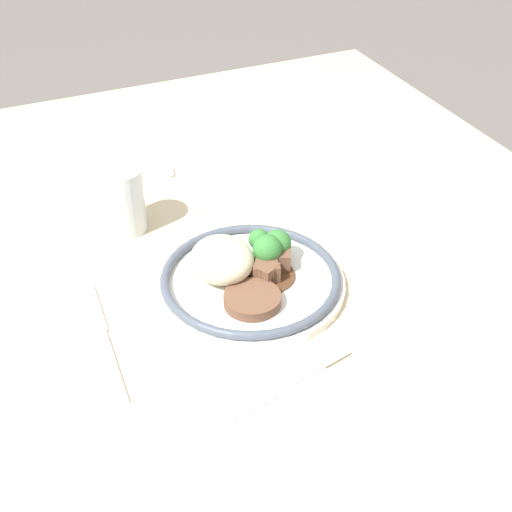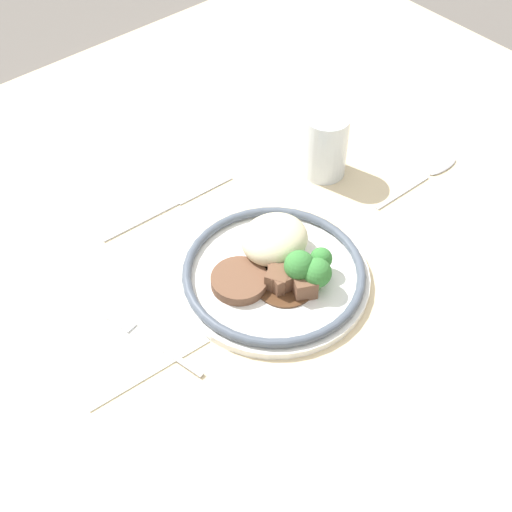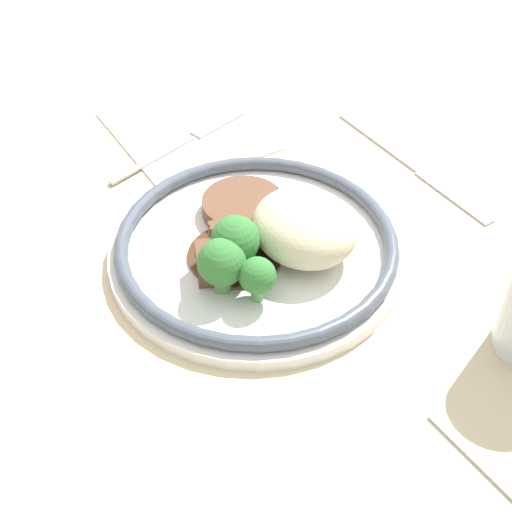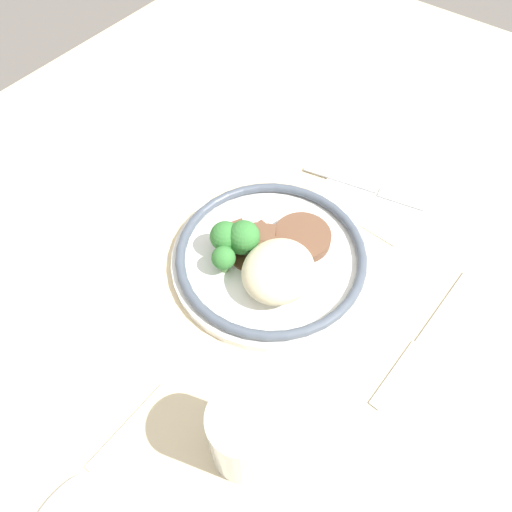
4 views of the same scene
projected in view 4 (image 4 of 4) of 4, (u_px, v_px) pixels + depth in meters
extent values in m
plane|color=#5B5651|center=(293.00, 295.00, 0.65)|extent=(8.00, 8.00, 0.00)
cube|color=beige|center=(294.00, 286.00, 0.63)|extent=(1.39, 1.20, 0.04)
cube|color=silver|center=(383.00, 187.00, 0.70)|extent=(0.17, 0.15, 0.00)
cylinder|color=white|center=(271.00, 259.00, 0.62)|extent=(0.25, 0.25, 0.01)
torus|color=#4C5666|center=(271.00, 254.00, 0.61)|extent=(0.24, 0.24, 0.01)
ellipsoid|color=beige|center=(278.00, 271.00, 0.57)|extent=(0.09, 0.08, 0.05)
cylinder|color=brown|center=(302.00, 237.00, 0.63)|extent=(0.07, 0.07, 0.01)
cylinder|color=#51331E|center=(255.00, 250.00, 0.62)|extent=(0.08, 0.08, 0.00)
cube|color=brown|center=(263.00, 241.00, 0.62)|extent=(0.04, 0.04, 0.03)
cube|color=brown|center=(236.00, 237.00, 0.62)|extent=(0.04, 0.04, 0.03)
cube|color=brown|center=(261.00, 238.00, 0.62)|extent=(0.03, 0.03, 0.03)
cube|color=brown|center=(264.00, 239.00, 0.62)|extent=(0.04, 0.04, 0.03)
cylinder|color=#669E51|center=(244.00, 248.00, 0.61)|extent=(0.01, 0.01, 0.02)
sphere|color=#387F38|center=(244.00, 236.00, 0.59)|extent=(0.04, 0.04, 0.04)
cylinder|color=#669E51|center=(241.00, 250.00, 0.62)|extent=(0.01, 0.01, 0.01)
sphere|color=#387F38|center=(241.00, 241.00, 0.60)|extent=(0.03, 0.03, 0.03)
cylinder|color=#669E51|center=(224.00, 266.00, 0.60)|extent=(0.01, 0.01, 0.01)
sphere|color=#387F38|center=(224.00, 258.00, 0.59)|extent=(0.03, 0.03, 0.03)
cylinder|color=#669E51|center=(226.00, 247.00, 0.62)|extent=(0.01, 0.01, 0.01)
sphere|color=#387F38|center=(225.00, 236.00, 0.60)|extent=(0.04, 0.04, 0.04)
cylinder|color=orange|center=(244.00, 439.00, 0.46)|extent=(0.06, 0.06, 0.08)
cylinder|color=silver|center=(244.00, 435.00, 0.45)|extent=(0.06, 0.06, 0.10)
cube|color=#B7B7BC|center=(340.00, 180.00, 0.70)|extent=(0.03, 0.11, 0.00)
cube|color=#B7B7BC|center=(401.00, 199.00, 0.68)|extent=(0.03, 0.07, 0.00)
cube|color=#B7B7BC|center=(442.00, 308.00, 0.59)|extent=(0.13, 0.01, 0.00)
cube|color=#B7B7BC|center=(396.00, 374.00, 0.54)|extent=(0.09, 0.02, 0.00)
cube|color=#B7B7BC|center=(127.00, 426.00, 0.51)|extent=(0.11, 0.01, 0.00)
ellipsoid|color=#B7B7BC|center=(57.00, 501.00, 0.47)|extent=(0.06, 0.02, 0.01)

